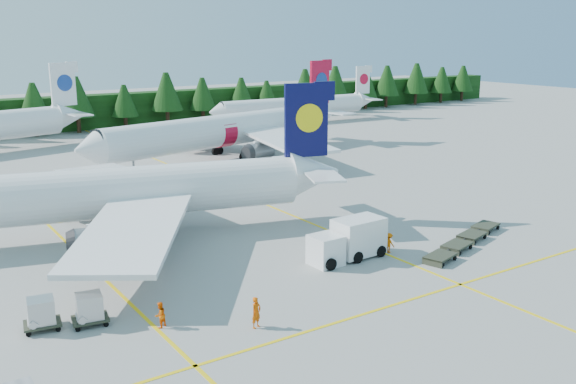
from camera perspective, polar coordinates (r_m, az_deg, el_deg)
ground at (r=46.09m, az=4.40°, el=-7.42°), size 320.00×320.00×0.00m
taxi_stripe_a at (r=57.62m, az=-19.55°, el=-3.79°), size 0.25×120.00×0.01m
taxi_stripe_b at (r=65.01m, az=-2.29°, el=-1.00°), size 0.25×120.00×0.01m
taxi_stripe_cross at (r=41.91m, az=9.53°, el=-9.82°), size 80.00×0.25×0.01m
treeline_hedge at (r=119.48m, az=-20.71°, el=6.44°), size 220.00×4.00×6.00m
airliner_navy at (r=55.18m, az=-18.70°, el=-0.44°), size 42.03×34.14×12.48m
airliner_red at (r=87.34m, az=-6.30°, el=5.34°), size 43.04×35.05×12.66m
airliner_far_right at (r=122.19m, az=0.12°, el=7.60°), size 35.60×4.80×10.35m
service_truck at (r=48.92m, az=5.29°, el=-4.30°), size 6.31×2.50×3.01m
dolly_train at (r=54.09m, az=15.43°, el=-4.08°), size 12.11×5.61×0.15m
uld_pair at (r=40.14m, az=-19.16°, el=-9.88°), size 4.82×2.84×1.59m
crew_a at (r=38.03m, az=-2.84°, el=-10.65°), size 0.80×0.65×1.89m
crew_b at (r=38.79m, az=-11.31°, el=-10.67°), size 0.94×0.86×1.57m
crew_c at (r=50.97m, az=8.98°, el=-4.48°), size 0.51×0.70×1.59m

